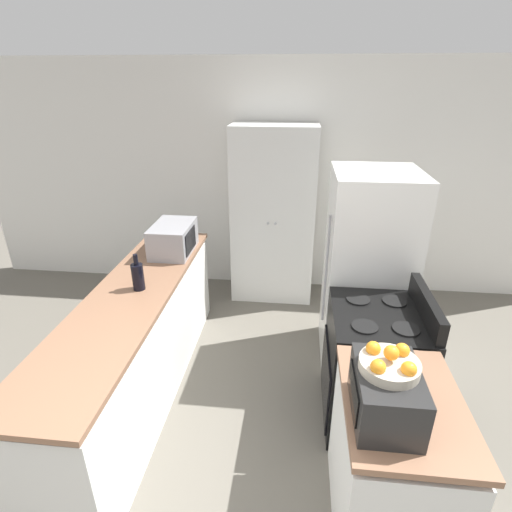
{
  "coord_description": "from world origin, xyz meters",
  "views": [
    {
      "loc": [
        0.32,
        -1.07,
        2.39
      ],
      "look_at": [
        0.0,
        1.88,
        1.05
      ],
      "focal_mm": 28.0,
      "sensor_mm": 36.0,
      "label": 1
    }
  ],
  "objects_px": {
    "microwave": "(173,238)",
    "wine_bottle": "(138,276)",
    "stove": "(373,367)",
    "refrigerator": "(367,271)",
    "pantry_cabinet": "(273,216)",
    "toaster_oven": "(386,394)",
    "fruit_bowl": "(390,363)"
  },
  "relations": [
    {
      "from": "microwave",
      "to": "wine_bottle",
      "type": "bearing_deg",
      "value": -94.53
    },
    {
      "from": "stove",
      "to": "wine_bottle",
      "type": "distance_m",
      "value": 1.86
    },
    {
      "from": "microwave",
      "to": "wine_bottle",
      "type": "relative_size",
      "value": 1.77
    },
    {
      "from": "refrigerator",
      "to": "microwave",
      "type": "relative_size",
      "value": 3.39
    },
    {
      "from": "pantry_cabinet",
      "to": "toaster_oven",
      "type": "height_order",
      "value": "pantry_cabinet"
    },
    {
      "from": "pantry_cabinet",
      "to": "microwave",
      "type": "relative_size",
      "value": 3.84
    },
    {
      "from": "stove",
      "to": "pantry_cabinet",
      "type": "bearing_deg",
      "value": 115.02
    },
    {
      "from": "stove",
      "to": "microwave",
      "type": "distance_m",
      "value": 2.0
    },
    {
      "from": "wine_bottle",
      "to": "microwave",
      "type": "bearing_deg",
      "value": 85.47
    },
    {
      "from": "stove",
      "to": "refrigerator",
      "type": "xyz_separation_m",
      "value": [
        0.02,
        0.78,
        0.4
      ]
    },
    {
      "from": "stove",
      "to": "wine_bottle",
      "type": "height_order",
      "value": "wine_bottle"
    },
    {
      "from": "refrigerator",
      "to": "wine_bottle",
      "type": "bearing_deg",
      "value": -160.9
    },
    {
      "from": "pantry_cabinet",
      "to": "toaster_oven",
      "type": "bearing_deg",
      "value": -75.5
    },
    {
      "from": "microwave",
      "to": "toaster_oven",
      "type": "height_order",
      "value": "microwave"
    },
    {
      "from": "refrigerator",
      "to": "toaster_oven",
      "type": "bearing_deg",
      "value": -95.76
    },
    {
      "from": "wine_bottle",
      "to": "toaster_oven",
      "type": "height_order",
      "value": "wine_bottle"
    },
    {
      "from": "stove",
      "to": "toaster_oven",
      "type": "height_order",
      "value": "toaster_oven"
    },
    {
      "from": "refrigerator",
      "to": "microwave",
      "type": "distance_m",
      "value": 1.74
    },
    {
      "from": "wine_bottle",
      "to": "fruit_bowl",
      "type": "distance_m",
      "value": 1.94
    },
    {
      "from": "refrigerator",
      "to": "toaster_oven",
      "type": "relative_size",
      "value": 4.11
    },
    {
      "from": "stove",
      "to": "microwave",
      "type": "bearing_deg",
      "value": 152.72
    },
    {
      "from": "stove",
      "to": "refrigerator",
      "type": "height_order",
      "value": "refrigerator"
    },
    {
      "from": "pantry_cabinet",
      "to": "toaster_oven",
      "type": "distance_m",
      "value": 2.84
    },
    {
      "from": "fruit_bowl",
      "to": "microwave",
      "type": "bearing_deg",
      "value": 131.28
    },
    {
      "from": "toaster_oven",
      "to": "fruit_bowl",
      "type": "relative_size",
      "value": 1.54
    },
    {
      "from": "microwave",
      "to": "fruit_bowl",
      "type": "distance_m",
      "value": 2.36
    },
    {
      "from": "microwave",
      "to": "toaster_oven",
      "type": "bearing_deg",
      "value": -48.96
    },
    {
      "from": "pantry_cabinet",
      "to": "refrigerator",
      "type": "height_order",
      "value": "pantry_cabinet"
    },
    {
      "from": "stove",
      "to": "fruit_bowl",
      "type": "relative_size",
      "value": 3.95
    },
    {
      "from": "refrigerator",
      "to": "toaster_oven",
      "type": "xyz_separation_m",
      "value": [
        -0.17,
        -1.69,
        0.18
      ]
    },
    {
      "from": "pantry_cabinet",
      "to": "toaster_oven",
      "type": "xyz_separation_m",
      "value": [
        0.71,
        -2.75,
        0.07
      ]
    },
    {
      "from": "microwave",
      "to": "wine_bottle",
      "type": "distance_m",
      "value": 0.72
    }
  ]
}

